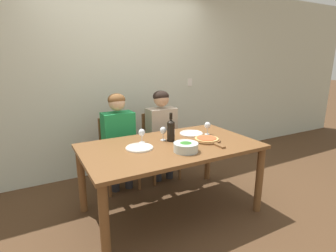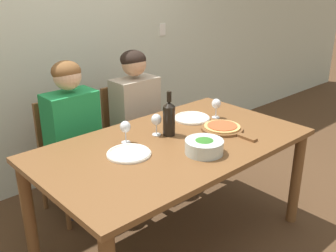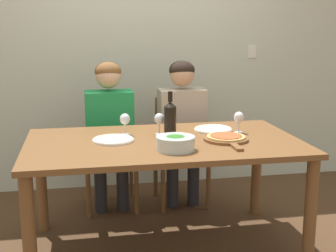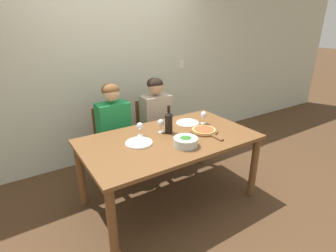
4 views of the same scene
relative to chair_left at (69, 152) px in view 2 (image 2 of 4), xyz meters
The scene contains 15 objects.
ground_plane 1.04m from the chair_left, 70.74° to the right, with size 40.00×40.00×0.00m, color #4C331E.
back_wall 1.04m from the chair_left, 58.62° to the left, with size 10.00×0.06×2.70m.
dining_table 0.94m from the chair_left, 70.74° to the right, with size 1.79×1.02×0.76m.
chair_left is the anchor object (origin of this frame).
chair_right 0.60m from the chair_left, ahead, with size 0.42×0.42×0.89m.
person_woman 0.27m from the chair_left, 90.00° to the right, with size 0.47×0.51×1.22m.
person_man 0.66m from the chair_left, 10.35° to the right, with size 0.47×0.51×1.22m.
wine_bottle 0.94m from the chair_left, 64.12° to the right, with size 0.08×0.08×0.31m.
broccoli_bowl 1.21m from the chair_left, 73.43° to the right, with size 0.24×0.24×0.09m.
dinner_plate_left 0.87m from the chair_left, 91.62° to the right, with size 0.27×0.27×0.02m.
dinner_plate_right 1.00m from the chair_left, 42.65° to the right, with size 0.27×0.27×0.02m.
pizza_on_board 1.22m from the chair_left, 53.41° to the right, with size 0.29×0.43×0.04m.
wine_glass_left 0.77m from the chair_left, 83.98° to the right, with size 0.07×0.07×0.15m.
wine_glass_right 1.20m from the chair_left, 41.14° to the right, with size 0.07×0.07×0.15m.
wine_glass_centre 0.85m from the chair_left, 66.74° to the right, with size 0.07×0.07×0.15m.
Camera 2 is at (-1.61, -1.71, 1.80)m, focal length 42.00 mm.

